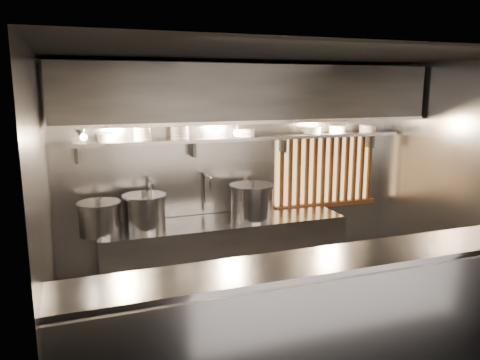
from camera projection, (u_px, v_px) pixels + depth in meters
floor at (285, 328)px, 4.94m from camera, size 4.50×4.50×0.00m
ceiling at (290, 55)px, 4.39m from camera, size 4.50×4.50×0.00m
wall_back at (237, 174)px, 6.05m from camera, size 4.50×0.00×4.50m
wall_left at (44, 221)px, 3.91m from camera, size 0.00×3.00×3.00m
wall_right at (462, 184)px, 5.43m from camera, size 0.00×3.00×3.00m
serving_counter at (335, 320)px, 3.95m from camera, size 4.50×0.56×1.13m
cooking_bench at (224, 256)px, 5.79m from camera, size 3.00×0.70×0.90m
bowl_shelf at (241, 138)px, 5.79m from camera, size 4.40×0.34×0.04m
exhaust_hood at (248, 94)px, 5.48m from camera, size 4.40×0.81×0.65m
wood_screen at (326, 170)px, 6.45m from camera, size 1.56×0.09×1.04m
faucet_left at (150, 189)px, 5.56m from camera, size 0.04×0.30×0.50m
faucet_right at (206, 185)px, 5.79m from camera, size 0.04×0.30×0.50m
heat_lamp at (80, 131)px, 4.68m from camera, size 0.25×0.35×0.20m
pendant_bulb at (237, 133)px, 5.63m from camera, size 0.09×0.09×0.19m
stock_pot_left at (100, 218)px, 5.16m from camera, size 0.63×0.63×0.40m
stock_pot_mid at (145, 212)px, 5.35m from camera, size 0.52×0.52×0.44m
stock_pot_right at (252, 201)px, 5.76m from camera, size 0.71×0.71×0.47m
bowl_stack_0 at (107, 138)px, 5.23m from camera, size 0.23×0.23×0.09m
bowl_stack_1 at (143, 133)px, 5.36m from camera, size 0.23×0.23×0.17m
bowl_stack_2 at (180, 132)px, 5.51m from camera, size 0.23×0.23×0.17m
bowl_stack_3 at (247, 133)px, 5.80m from camera, size 0.21×0.21×0.09m
bowl_stack_4 at (312, 130)px, 6.11m from camera, size 0.23×0.23×0.09m
bowl_stack_5 at (338, 129)px, 6.24m from camera, size 0.24×0.24×0.09m
bowl_stack_6 at (368, 128)px, 6.40m from camera, size 0.23×0.23×0.09m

